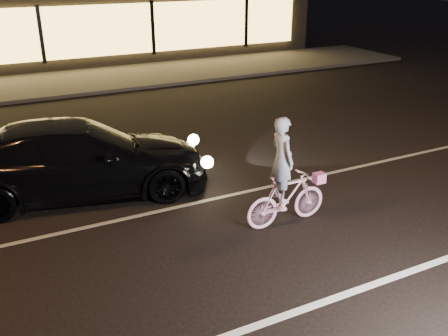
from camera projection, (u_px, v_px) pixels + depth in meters
ground at (201, 268)px, 7.51m from camera, size 90.00×90.00×0.00m
lane_stripe_near at (250, 328)px, 6.27m from camera, size 60.00×0.12×0.01m
lane_stripe_far at (156, 212)px, 9.15m from camera, size 60.00×0.10×0.01m
sidewalk at (54, 84)px, 18.18m from camera, size 30.00×4.00×0.12m
storefront at (25, 10)px, 22.28m from camera, size 25.40×8.42×4.20m
cyclist at (285, 187)px, 8.49m from camera, size 1.56×0.54×1.96m
sedan at (79, 159)px, 9.64m from camera, size 5.33×3.04×1.45m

